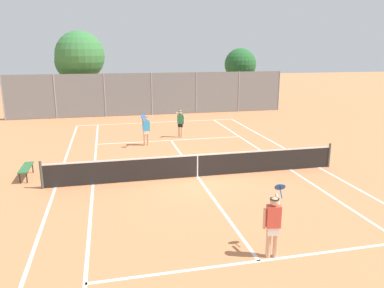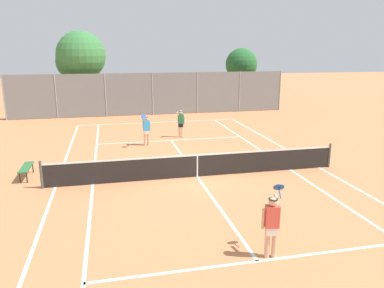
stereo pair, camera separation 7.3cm
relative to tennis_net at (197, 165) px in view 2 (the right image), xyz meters
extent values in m
plane|color=#CC7A4C|center=(0.00, 0.00, -0.51)|extent=(120.00, 120.00, 0.00)
cube|color=silver|center=(0.00, 11.90, -0.51)|extent=(11.00, 0.10, 0.01)
cube|color=silver|center=(-5.50, 0.00, -0.51)|extent=(0.10, 23.80, 0.01)
cube|color=silver|center=(5.50, 0.00, -0.51)|extent=(0.10, 23.80, 0.01)
cube|color=silver|center=(-4.13, 0.00, -0.51)|extent=(0.10, 23.80, 0.01)
cube|color=silver|center=(4.13, 0.00, -0.51)|extent=(0.10, 23.80, 0.01)
cube|color=silver|center=(0.00, -6.40, -0.51)|extent=(8.26, 0.10, 0.01)
cube|color=silver|center=(0.00, 6.40, -0.51)|extent=(8.26, 0.10, 0.01)
cube|color=silver|center=(0.00, 0.00, -0.51)|extent=(0.10, 12.80, 0.01)
cylinder|color=#474C47|center=(-5.95, 0.00, 0.03)|extent=(0.10, 0.10, 1.07)
cylinder|color=#474C47|center=(5.95, 0.00, 0.03)|extent=(0.10, 0.10, 1.07)
cube|color=black|center=(0.00, 0.00, -0.04)|extent=(11.90, 0.02, 0.89)
cube|color=white|center=(0.00, 0.00, 0.41)|extent=(11.90, 0.03, 0.06)
cube|color=white|center=(0.00, 0.00, -0.06)|extent=(0.05, 0.03, 0.89)
cylinder|color=#D8A884|center=(0.29, -6.26, -0.10)|extent=(0.13, 0.13, 0.82)
cylinder|color=#D8A884|center=(0.47, -6.29, -0.10)|extent=(0.13, 0.13, 0.82)
cube|color=white|center=(0.38, -6.28, 0.23)|extent=(0.31, 0.23, 0.24)
cube|color=#D84C3F|center=(0.38, -6.28, 0.59)|extent=(0.37, 0.26, 0.56)
sphere|color=#D8A884|center=(0.38, -6.28, 0.98)|extent=(0.22, 0.22, 0.22)
cylinder|color=black|center=(0.38, -6.28, 1.05)|extent=(0.23, 0.23, 0.02)
cylinder|color=#D8A884|center=(0.17, -6.23, 0.53)|extent=(0.08, 0.08, 0.52)
cylinder|color=#D8A884|center=(0.54, -6.16, 0.88)|extent=(0.17, 0.46, 0.35)
cylinder|color=#1E4C99|center=(0.72, -5.93, 1.04)|extent=(0.08, 0.25, 0.22)
cylinder|color=#1E4C99|center=(0.74, -5.82, 1.15)|extent=(0.31, 0.25, 0.23)
cylinder|color=#D8A884|center=(-1.39, 5.62, -0.10)|extent=(0.13, 0.13, 0.82)
cylinder|color=#D8A884|center=(-1.56, 5.59, -0.10)|extent=(0.13, 0.13, 0.82)
cube|color=beige|center=(-1.47, 5.60, 0.23)|extent=(0.31, 0.22, 0.24)
cube|color=#3399D8|center=(-1.47, 5.60, 0.59)|extent=(0.37, 0.25, 0.56)
sphere|color=#D8A884|center=(-1.47, 5.60, 0.98)|extent=(0.22, 0.22, 0.22)
cylinder|color=black|center=(-1.47, 5.60, 1.05)|extent=(0.23, 0.23, 0.02)
cylinder|color=#D8A884|center=(-1.26, 5.64, 0.53)|extent=(0.08, 0.08, 0.52)
cylinder|color=#D8A884|center=(-1.58, 5.44, 0.88)|extent=(0.15, 0.46, 0.35)
cylinder|color=#1E4C99|center=(-1.67, 5.17, 1.04)|extent=(0.07, 0.25, 0.22)
cylinder|color=#1E4C99|center=(-1.65, 5.05, 1.15)|extent=(0.31, 0.24, 0.23)
cylinder|color=beige|center=(0.77, 7.01, -0.10)|extent=(0.13, 0.13, 0.82)
cylinder|color=beige|center=(0.61, 7.09, -0.10)|extent=(0.13, 0.13, 0.82)
cube|color=black|center=(0.69, 7.05, 0.23)|extent=(0.33, 0.28, 0.24)
cube|color=#338C59|center=(0.69, 7.05, 0.59)|extent=(0.39, 0.32, 0.56)
sphere|color=beige|center=(0.69, 7.05, 0.98)|extent=(0.22, 0.22, 0.22)
cylinder|color=black|center=(0.69, 7.05, 1.05)|extent=(0.23, 0.23, 0.02)
cylinder|color=beige|center=(0.89, 6.96, 0.53)|extent=(0.08, 0.08, 0.52)
cylinder|color=beige|center=(0.51, 6.97, 0.88)|extent=(0.26, 0.45, 0.35)
sphere|color=#D1DB33|center=(-0.18, 11.39, -0.48)|extent=(0.07, 0.07, 0.07)
sphere|color=#D1DB33|center=(2.71, 0.20, -0.48)|extent=(0.07, 0.07, 0.07)
cube|color=#2D6638|center=(-6.75, 1.41, -0.07)|extent=(0.36, 1.50, 0.05)
cylinder|color=#262626|center=(-6.63, 2.05, -0.30)|extent=(0.05, 0.05, 0.41)
cylinder|color=#262626|center=(-6.63, 0.77, -0.30)|extent=(0.05, 0.05, 0.41)
cylinder|color=#262626|center=(-6.88, 2.05, -0.30)|extent=(0.05, 0.05, 0.41)
cylinder|color=#262626|center=(-6.88, 0.77, -0.30)|extent=(0.05, 0.05, 0.41)
cylinder|color=gray|center=(-10.73, 15.11, 1.13)|extent=(0.08, 0.08, 3.28)
cylinder|color=gray|center=(-7.15, 15.11, 1.13)|extent=(0.08, 0.08, 3.28)
cylinder|color=gray|center=(-3.58, 15.11, 1.13)|extent=(0.08, 0.08, 3.28)
cylinder|color=gray|center=(0.00, 15.11, 1.13)|extent=(0.08, 0.08, 3.28)
cylinder|color=gray|center=(3.58, 15.11, 1.13)|extent=(0.08, 0.08, 3.28)
cylinder|color=gray|center=(7.15, 15.11, 1.13)|extent=(0.08, 0.08, 3.28)
cylinder|color=gray|center=(10.73, 15.11, 1.13)|extent=(0.08, 0.08, 3.28)
cube|color=slate|center=(0.00, 15.11, 1.13)|extent=(21.46, 0.02, 3.24)
cylinder|color=brown|center=(-5.30, 17.25, 1.09)|extent=(0.23, 0.23, 3.20)
sphere|color=#387A3D|center=(-5.30, 17.25, 4.02)|extent=(3.82, 3.82, 3.82)
sphere|color=#387A3D|center=(-5.85, 17.38, 3.55)|extent=(2.86, 2.86, 2.86)
cylinder|color=brown|center=(8.58, 18.81, 0.83)|extent=(0.31, 0.31, 2.68)
sphere|color=#26602D|center=(8.58, 18.81, 3.17)|extent=(2.87, 2.87, 2.87)
sphere|color=#26602D|center=(8.23, 18.85, 2.82)|extent=(1.73, 1.73, 1.73)
camera|label=1|loc=(-3.43, -14.02, 4.56)|focal=35.00mm
camera|label=2|loc=(-3.36, -14.04, 4.56)|focal=35.00mm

